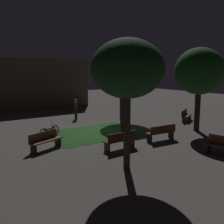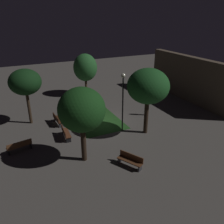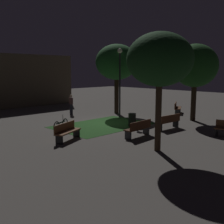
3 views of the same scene
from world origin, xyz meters
TOP-DOWN VIEW (x-y plane):
  - ground_plane at (0.00, 0.00)m, footprint 60.00×60.00m
  - grass_lawn at (-0.72, -0.47)m, footprint 6.08×4.16m
  - bench_corner at (-1.42, -4.08)m, footprint 1.82×0.58m
  - bench_front_right at (1.42, -4.08)m, footprint 1.83×0.59m
  - bench_by_lamp at (-4.56, -1.97)m, footprint 1.85×1.12m
  - bench_lawn_edge at (7.03, -1.14)m, footprint 1.81×1.29m
  - tree_right_canopy at (3.47, 2.39)m, footprint 3.41×3.41m
  - tree_lawn_side at (5.00, -3.70)m, footprint 3.10×3.10m
  - tree_near_wall at (-2.75, -6.29)m, footprint 2.83×2.83m
  - lamp_post_path_center at (2.20, 0.80)m, footprint 0.36×0.36m
  - trash_bin at (0.38, -2.04)m, footprint 0.48×0.48m
  - bicycle at (-3.56, 0.06)m, footprint 1.50×0.80m
  - pedestrian at (0.38, 4.47)m, footprint 0.32×0.34m
  - building_wall_backdrop at (-1.33, 11.44)m, footprint 13.07×0.80m

SIDE VIEW (x-z plane):
  - ground_plane at x=0.00m, z-range 0.00..0.00m
  - grass_lawn at x=-0.72m, z-range 0.00..0.01m
  - bicycle at x=-3.56m, z-range -0.12..0.81m
  - trash_bin at x=0.38m, z-range 0.00..0.84m
  - bench_corner at x=-1.42m, z-range 0.04..0.92m
  - bench_front_right at x=1.42m, z-range 0.04..0.92m
  - bench_by_lamp at x=-4.56m, z-range 0.04..0.92m
  - bench_lawn_edge at x=7.03m, z-range 0.04..0.92m
  - pedestrian at x=0.38m, z-range 0.05..1.66m
  - building_wall_backdrop at x=-1.33m, z-range 0.00..5.05m
  - lamp_post_path_center at x=2.20m, z-range 0.86..5.97m
  - tree_lawn_side at x=5.00m, z-range 1.15..6.48m
  - tree_near_wall at x=-2.75m, z-range 1.39..6.53m
  - tree_right_canopy at x=3.47m, z-range 1.35..6.97m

